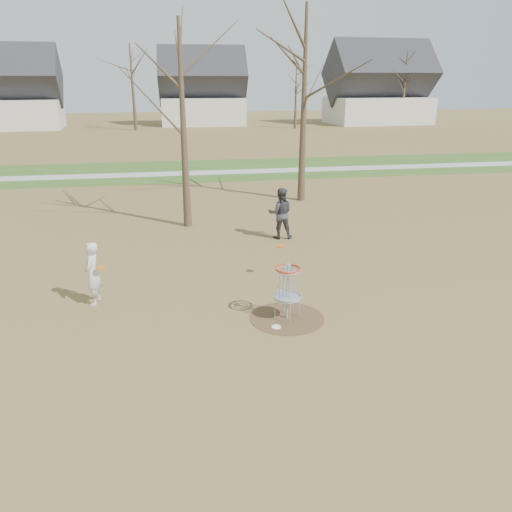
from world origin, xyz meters
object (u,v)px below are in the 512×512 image
Objects in this scene: player_standing at (93,274)px; disc_grounded at (276,327)px; disc_golf_basket at (288,283)px; player_throwing at (280,213)px.

player_standing is 7.44× the size of disc_grounded.
disc_grounded is 0.16× the size of disc_golf_basket.
disc_grounded is at bearing -129.71° from disc_golf_basket.
disc_golf_basket is at bearing 50.29° from disc_grounded.
player_throwing is at bearing 76.75° from disc_grounded.
player_standing is 7.51m from player_throwing.
disc_golf_basket is (-1.23, -6.33, -0.00)m from player_throwing.
player_standing is 4.86m from disc_grounded.
player_throwing is 6.45m from disc_golf_basket.
disc_grounded is 1.06m from disc_golf_basket.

